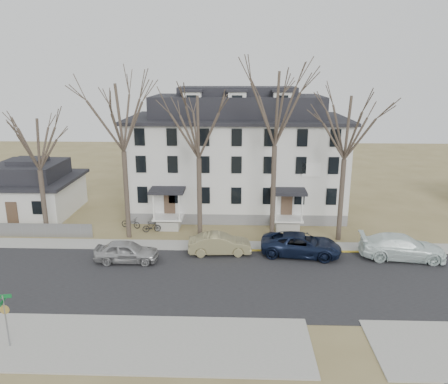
{
  "coord_description": "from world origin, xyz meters",
  "views": [
    {
      "loc": [
        -1.8,
        -24.33,
        13.55
      ],
      "look_at": [
        -2.96,
        9.0,
        4.23
      ],
      "focal_mm": 35.0,
      "sensor_mm": 36.0,
      "label": 1
    }
  ],
  "objects_px": {
    "tree_far_left": "(121,113)",
    "bicycle_right": "(152,227)",
    "boarding_house": "(237,156)",
    "car_silver": "(127,252)",
    "car_navy": "(301,245)",
    "tree_bungalow": "(37,141)",
    "street_sign": "(5,313)",
    "car_tan": "(220,244)",
    "tree_mid_right": "(347,123)",
    "tree_center": "(276,104)",
    "small_house": "(32,190)",
    "tree_mid_left": "(198,123)",
    "car_white": "(402,247)",
    "bicycle_left": "(131,223)"
  },
  "relations": [
    {
      "from": "bicycle_right",
      "to": "tree_far_left",
      "type": "bearing_deg",
      "value": 109.88
    },
    {
      "from": "bicycle_left",
      "to": "tree_far_left",
      "type": "bearing_deg",
      "value": -155.29
    },
    {
      "from": "boarding_house",
      "to": "bicycle_right",
      "type": "height_order",
      "value": "boarding_house"
    },
    {
      "from": "tree_mid_right",
      "to": "bicycle_left",
      "type": "bearing_deg",
      "value": 173.38
    },
    {
      "from": "tree_mid_left",
      "to": "tree_mid_right",
      "type": "distance_m",
      "value": 11.5
    },
    {
      "from": "car_silver",
      "to": "car_tan",
      "type": "bearing_deg",
      "value": -76.13
    },
    {
      "from": "tree_center",
      "to": "bicycle_right",
      "type": "bearing_deg",
      "value": 173.86
    },
    {
      "from": "tree_mid_left",
      "to": "tree_far_left",
      "type": "bearing_deg",
      "value": 180.0
    },
    {
      "from": "boarding_house",
      "to": "car_silver",
      "type": "xyz_separation_m",
      "value": [
        -7.92,
        -13.12,
        -4.59
      ]
    },
    {
      "from": "small_house",
      "to": "street_sign",
      "type": "height_order",
      "value": "small_house"
    },
    {
      "from": "tree_far_left",
      "to": "bicycle_right",
      "type": "relative_size",
      "value": 8.65
    },
    {
      "from": "boarding_house",
      "to": "tree_bungalow",
      "type": "bearing_deg",
      "value": -152.99
    },
    {
      "from": "tree_mid_left",
      "to": "car_silver",
      "type": "distance_m",
      "value": 11.25
    },
    {
      "from": "small_house",
      "to": "tree_mid_left",
      "type": "bearing_deg",
      "value": -20.03
    },
    {
      "from": "boarding_house",
      "to": "bicycle_left",
      "type": "distance_m",
      "value": 12.18
    },
    {
      "from": "boarding_house",
      "to": "bicycle_left",
      "type": "relative_size",
      "value": 11.45
    },
    {
      "from": "tree_center",
      "to": "car_silver",
      "type": "height_order",
      "value": "tree_center"
    },
    {
      "from": "tree_far_left",
      "to": "street_sign",
      "type": "relative_size",
      "value": 4.65
    },
    {
      "from": "car_tan",
      "to": "car_silver",
      "type": "bearing_deg",
      "value": 99.92
    },
    {
      "from": "tree_far_left",
      "to": "tree_center",
      "type": "relative_size",
      "value": 0.93
    },
    {
      "from": "tree_center",
      "to": "tree_bungalow",
      "type": "distance_m",
      "value": 19.23
    },
    {
      "from": "car_white",
      "to": "small_house",
      "type": "bearing_deg",
      "value": 79.09
    },
    {
      "from": "tree_center",
      "to": "bicycle_right",
      "type": "relative_size",
      "value": 9.26
    },
    {
      "from": "tree_mid_left",
      "to": "car_navy",
      "type": "relative_size",
      "value": 2.13
    },
    {
      "from": "small_house",
      "to": "car_silver",
      "type": "distance_m",
      "value": 16.52
    },
    {
      "from": "tree_center",
      "to": "car_navy",
      "type": "distance_m",
      "value": 10.95
    },
    {
      "from": "tree_bungalow",
      "to": "street_sign",
      "type": "bearing_deg",
      "value": -73.07
    },
    {
      "from": "tree_mid_left",
      "to": "tree_center",
      "type": "height_order",
      "value": "tree_center"
    },
    {
      "from": "small_house",
      "to": "car_white",
      "type": "bearing_deg",
      "value": -16.98
    },
    {
      "from": "tree_mid_right",
      "to": "street_sign",
      "type": "height_order",
      "value": "tree_mid_right"
    },
    {
      "from": "small_house",
      "to": "car_silver",
      "type": "bearing_deg",
      "value": -42.75
    },
    {
      "from": "tree_mid_right",
      "to": "car_white",
      "type": "distance_m",
      "value": 10.21
    },
    {
      "from": "car_silver",
      "to": "street_sign",
      "type": "bearing_deg",
      "value": 161.43
    },
    {
      "from": "street_sign",
      "to": "car_silver",
      "type": "bearing_deg",
      "value": 60.81
    },
    {
      "from": "car_silver",
      "to": "car_navy",
      "type": "xyz_separation_m",
      "value": [
        12.86,
        1.65,
        0.04
      ]
    },
    {
      "from": "tree_center",
      "to": "car_white",
      "type": "height_order",
      "value": "tree_center"
    },
    {
      "from": "car_navy",
      "to": "car_white",
      "type": "bearing_deg",
      "value": -84.87
    },
    {
      "from": "tree_far_left",
      "to": "car_tan",
      "type": "relative_size",
      "value": 2.88
    },
    {
      "from": "tree_far_left",
      "to": "tree_center",
      "type": "height_order",
      "value": "tree_center"
    },
    {
      "from": "car_white",
      "to": "bicycle_right",
      "type": "bearing_deg",
      "value": 82.37
    },
    {
      "from": "car_navy",
      "to": "boarding_house",
      "type": "bearing_deg",
      "value": 31.27
    },
    {
      "from": "boarding_house",
      "to": "street_sign",
      "type": "xyz_separation_m",
      "value": [
        -11.35,
        -23.44,
        -3.46
      ]
    },
    {
      "from": "tree_far_left",
      "to": "car_silver",
      "type": "height_order",
      "value": "tree_far_left"
    },
    {
      "from": "tree_mid_left",
      "to": "car_silver",
      "type": "height_order",
      "value": "tree_mid_left"
    },
    {
      "from": "bicycle_right",
      "to": "tree_bungalow",
      "type": "bearing_deg",
      "value": 84.31
    },
    {
      "from": "small_house",
      "to": "tree_mid_right",
      "type": "xyz_separation_m",
      "value": [
        28.5,
        -6.2,
        7.35
      ]
    },
    {
      "from": "car_navy",
      "to": "bicycle_left",
      "type": "distance_m",
      "value": 15.27
    },
    {
      "from": "tree_mid_left",
      "to": "car_tan",
      "type": "bearing_deg",
      "value": -61.37
    },
    {
      "from": "car_navy",
      "to": "street_sign",
      "type": "height_order",
      "value": "street_sign"
    },
    {
      "from": "boarding_house",
      "to": "tree_far_left",
      "type": "height_order",
      "value": "tree_far_left"
    }
  ]
}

